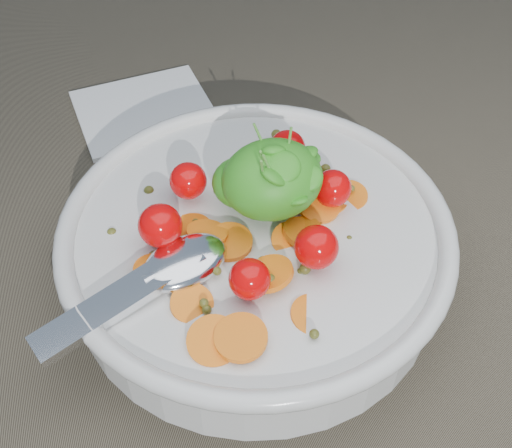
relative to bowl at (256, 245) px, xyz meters
name	(u,v)px	position (x,y,z in m)	size (l,w,h in m)	color
ground	(223,257)	(-0.02, 0.03, -0.04)	(6.00, 6.00, 0.00)	brown
bowl	(256,245)	(0.00, 0.00, 0.00)	(0.33, 0.31, 0.13)	silver
napkin	(145,110)	(-0.04, 0.25, -0.03)	(0.14, 0.12, 0.01)	white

